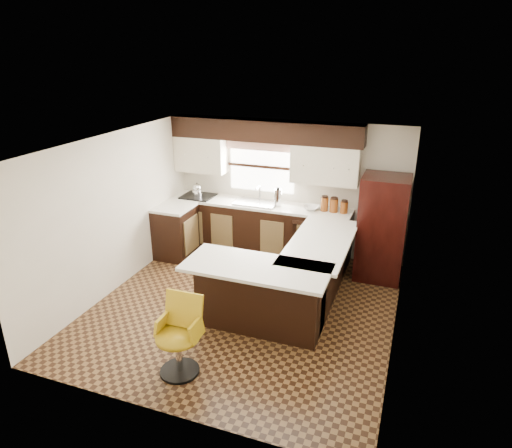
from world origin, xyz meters
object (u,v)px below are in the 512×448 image
at_px(bar_chair, 177,338).
at_px(refrigerator, 382,228).
at_px(peninsula_return, 260,296).
at_px(peninsula_long, 316,271).

bearing_deg(bar_chair, refrigerator, 58.64).
bearing_deg(peninsula_return, peninsula_long, 61.70).
distance_m(peninsula_return, bar_chair, 1.35).
bearing_deg(refrigerator, peninsula_return, -123.40).
relative_size(peninsula_return, bar_chair, 1.75).
bearing_deg(peninsula_long, peninsula_return, -118.30).
height_order(refrigerator, bar_chair, refrigerator).
bearing_deg(bar_chair, peninsula_long, 62.64).
height_order(peninsula_long, peninsula_return, same).
relative_size(refrigerator, bar_chair, 1.80).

